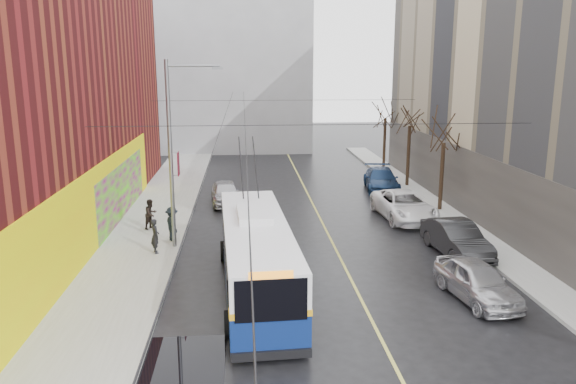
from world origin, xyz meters
name	(u,v)px	position (x,y,z in m)	size (l,w,h in m)	color
ground	(337,343)	(0.00, 0.00, 0.00)	(140.00, 140.00, 0.00)	black
sidewalk_left	(146,236)	(-8.00, 12.00, 0.07)	(4.00, 60.00, 0.15)	gray
sidewalk_right	(465,229)	(9.00, 12.00, 0.07)	(2.00, 60.00, 0.15)	gray
lane_line	(322,223)	(1.50, 14.00, 0.00)	(0.12, 50.00, 0.01)	#BFB74C
building_far	(213,62)	(-6.00, 44.99, 9.02)	(20.50, 12.10, 18.00)	gray
streetlight_pole	(174,150)	(-6.14, 10.00, 4.85)	(2.65, 0.60, 9.00)	slate
catenary_wires	(249,111)	(-2.54, 14.77, 6.25)	(18.00, 60.00, 0.22)	black
tree_near	(444,130)	(9.00, 16.00, 4.98)	(3.20, 3.20, 6.40)	black
tree_mid	(410,115)	(9.00, 23.00, 5.25)	(3.20, 3.20, 6.68)	black
tree_far	(386,109)	(9.00, 30.00, 5.14)	(3.20, 3.20, 6.57)	black
puddle	(178,365)	(-4.95, -0.95, 0.00)	(2.81, 3.62, 0.01)	black
pigeons_flying	(244,98)	(-2.80, 10.27, 7.24)	(3.20, 0.81, 0.71)	slate
trolleybus	(256,255)	(-2.45, 4.47, 1.51)	(3.16, 11.59, 5.44)	navy
parked_car_a	(477,281)	(5.86, 3.02, 0.75)	(1.76, 4.38, 1.49)	silver
parked_car_b	(456,239)	(7.00, 8.12, 0.79)	(1.68, 4.82, 1.59)	#252628
parked_car_c	(404,205)	(6.33, 14.50, 0.79)	(2.64, 5.72, 1.59)	white
parked_car_d	(381,180)	(6.83, 22.00, 0.78)	(2.20, 5.41, 1.57)	navy
following_car	(225,193)	(-4.11, 18.94, 0.74)	(1.74, 4.34, 1.48)	#ACABB0
pedestrian_a	(155,236)	(-7.06, 9.08, 0.97)	(0.60, 0.39, 1.63)	black
pedestrian_b	(151,214)	(-7.89, 13.11, 0.96)	(0.79, 0.61, 1.62)	black
pedestrian_c	(172,224)	(-6.50, 10.91, 1.01)	(1.11, 0.64, 1.72)	black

